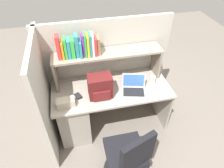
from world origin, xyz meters
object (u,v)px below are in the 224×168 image
(computer_mouse, at_px, (78,96))
(paper_cup, at_px, (153,79))
(backpack, at_px, (100,87))
(tissue_box, at_px, (66,103))
(office_chair, at_px, (128,158))
(laptop, at_px, (134,88))

(computer_mouse, height_order, paper_cup, paper_cup)
(backpack, distance_m, paper_cup, 0.76)
(backpack, xyz_separation_m, tissue_box, (-0.45, -0.09, -0.10))
(office_chair, bearing_deg, paper_cup, -144.16)
(computer_mouse, bearing_deg, tissue_box, -164.46)
(laptop, distance_m, paper_cup, 0.32)
(laptop, xyz_separation_m, tissue_box, (-0.89, -0.08, -0.00))
(paper_cup, bearing_deg, office_chair, -124.57)
(laptop, height_order, tissue_box, laptop)
(laptop, height_order, paper_cup, laptop)
(laptop, bearing_deg, backpack, 179.31)
(tissue_box, relative_size, office_chair, 0.24)
(laptop, xyz_separation_m, office_chair, (-0.28, -0.75, -0.39))
(paper_cup, distance_m, tissue_box, 1.21)
(backpack, distance_m, tissue_box, 0.46)
(tissue_box, bearing_deg, paper_cup, 4.88)
(laptop, relative_size, computer_mouse, 3.48)
(computer_mouse, xyz_separation_m, tissue_box, (-0.16, -0.12, 0.03))
(computer_mouse, relative_size, tissue_box, 0.47)
(computer_mouse, bearing_deg, backpack, -28.86)
(backpack, relative_size, computer_mouse, 2.95)
(backpack, height_order, office_chair, backpack)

